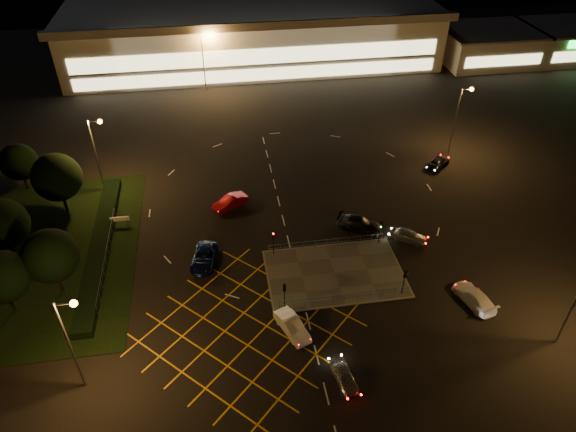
{
  "coord_description": "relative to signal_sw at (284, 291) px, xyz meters",
  "views": [
    {
      "loc": [
        -9.09,
        -40.33,
        37.71
      ],
      "look_at": [
        -1.73,
        6.16,
        2.0
      ],
      "focal_mm": 32.0,
      "sensor_mm": 36.0,
      "label": 1
    }
  ],
  "objects": [
    {
      "name": "signal_sw",
      "position": [
        0.0,
        0.0,
        0.0
      ],
      "size": [
        0.28,
        0.3,
        3.15
      ],
      "rotation": [
        0.0,
        0.0,
        3.14
      ],
      "color": "black",
      "rests_on": "pedestrian_island"
    },
    {
      "name": "ground",
      "position": [
        4.0,
        5.99,
        -2.37
      ],
      "size": [
        180.0,
        180.0,
        0.0
      ],
      "primitive_type": "plane",
      "color": "black",
      "rests_on": "ground"
    },
    {
      "name": "car_approach_white",
      "position": [
        18.66,
        -2.16,
        -1.63
      ],
      "size": [
        3.28,
        5.44,
        1.47
      ],
      "primitive_type": "imported",
      "rotation": [
        0.0,
        0.0,
        3.4
      ],
      "color": "silver",
      "rests_on": "ground"
    },
    {
      "name": "car_queue_white",
      "position": [
        0.26,
        -3.01,
        -1.62
      ],
      "size": [
        3.15,
        4.78,
        1.49
      ],
      "primitive_type": "imported",
      "rotation": [
        0.0,
        0.0,
        0.38
      ],
      "color": "white",
      "rests_on": "ground"
    },
    {
      "name": "retail_unit_b",
      "position": [
        66.0,
        59.95,
        0.85
      ],
      "size": [
        14.8,
        14.8,
        6.35
      ],
      "color": "beige",
      "rests_on": "ground"
    },
    {
      "name": "tree_c",
      "position": [
        -24.0,
        19.99,
        2.59
      ],
      "size": [
        5.76,
        5.76,
        7.84
      ],
      "color": "black",
      "rests_on": "ground"
    },
    {
      "name": "car_east_grey",
      "position": [
        25.04,
        22.84,
        -1.75
      ],
      "size": [
        4.65,
        4.46,
        1.23
      ],
      "primitive_type": "imported",
      "rotation": [
        0.0,
        0.0,
        2.3
      ],
      "color": "black",
      "rests_on": "ground"
    },
    {
      "name": "tree_d",
      "position": [
        -30.0,
        25.99,
        1.65
      ],
      "size": [
        4.68,
        4.68,
        6.37
      ],
      "color": "black",
      "rests_on": "ground"
    },
    {
      "name": "car_circ_red",
      "position": [
        -4.11,
        17.7,
        -1.61
      ],
      "size": [
        4.74,
        3.71,
        1.51
      ],
      "primitive_type": "imported",
      "rotation": [
        0.0,
        0.0,
        5.25
      ],
      "color": "maroon",
      "rests_on": "ground"
    },
    {
      "name": "retail_unit_a",
      "position": [
        50.0,
        59.97,
        0.85
      ],
      "size": [
        18.8,
        14.8,
        6.35
      ],
      "color": "beige",
      "rests_on": "ground"
    },
    {
      "name": "car_near_silver",
      "position": [
        3.76,
        -9.03,
        -1.73
      ],
      "size": [
        2.07,
        3.94,
        1.28
      ],
      "primitive_type": "imported",
      "rotation": [
        0.0,
        0.0,
        0.15
      ],
      "color": "silver",
      "rests_on": "ground"
    },
    {
      "name": "signal_se",
      "position": [
        12.0,
        0.0,
        0.0
      ],
      "size": [
        0.28,
        0.3,
        3.15
      ],
      "rotation": [
        0.0,
        0.0,
        3.14
      ],
      "color": "black",
      "rests_on": "pedestrian_island"
    },
    {
      "name": "streetlight_far_right",
      "position": [
        34.44,
        55.99,
        4.2
      ],
      "size": [
        1.78,
        0.56,
        10.03
      ],
      "color": "slate",
      "rests_on": "ground"
    },
    {
      "name": "hedge",
      "position": [
        -19.0,
        11.99,
        -1.87
      ],
      "size": [
        2.0,
        26.0,
        1.0
      ],
      "primitive_type": "cube",
      "color": "black",
      "rests_on": "ground"
    },
    {
      "name": "car_right_silver",
      "position": [
        15.5,
        8.09,
        -1.67
      ],
      "size": [
        4.32,
        3.59,
        1.39
      ],
      "primitive_type": "imported",
      "rotation": [
        0.0,
        0.0,
        1.0
      ],
      "color": "#B8BBC0",
      "rests_on": "ground"
    },
    {
      "name": "car_far_dkgrey",
      "position": [
        10.56,
        10.94,
        -1.61
      ],
      "size": [
        5.58,
        4.54,
        1.52
      ],
      "primitive_type": "imported",
      "rotation": [
        0.0,
        0.0,
        1.02
      ],
      "color": "black",
      "rests_on": "ground"
    },
    {
      "name": "signal_nw",
      "position": [
        0.0,
        7.99,
        0.0
      ],
      "size": [
        0.28,
        0.3,
        3.15
      ],
      "color": "black",
      "rests_on": "pedestrian_island"
    },
    {
      "name": "tree_b",
      "position": [
        -28.0,
        11.99,
        2.28
      ],
      "size": [
        5.4,
        5.4,
        7.35
      ],
      "color": "black",
      "rests_on": "ground"
    },
    {
      "name": "streetlight_nw",
      "position": [
        -19.56,
        23.99,
        4.2
      ],
      "size": [
        1.78,
        0.56,
        10.03
      ],
      "color": "slate",
      "rests_on": "ground"
    },
    {
      "name": "tree_a",
      "position": [
        -26.0,
        3.99,
        1.97
      ],
      "size": [
        5.04,
        5.04,
        6.86
      ],
      "color": "black",
      "rests_on": "ground"
    },
    {
      "name": "car_left_blue",
      "position": [
        -7.59,
        7.9,
        -1.65
      ],
      "size": [
        3.36,
        5.56,
        1.44
      ],
      "primitive_type": "imported",
      "rotation": [
        0.0,
        0.0,
        6.09
      ],
      "color": "#0C1948",
      "rests_on": "ground"
    },
    {
      "name": "pedestrian_island",
      "position": [
        6.0,
        3.99,
        -2.31
      ],
      "size": [
        14.0,
        9.0,
        0.12
      ],
      "primitive_type": "cube",
      "color": "#4C4944",
      "rests_on": "ground"
    },
    {
      "name": "supermarket",
      "position": [
        4.0,
        67.95,
        2.95
      ],
      "size": [
        72.0,
        26.5,
        10.5
      ],
      "color": "beige",
      "rests_on": "ground"
    },
    {
      "name": "tree_e",
      "position": [
        -22.0,
        5.99,
        2.28
      ],
      "size": [
        5.4,
        5.4,
        7.35
      ],
      "color": "black",
      "rests_on": "ground"
    },
    {
      "name": "grass_verge",
      "position": [
        -24.0,
        11.99,
        -2.33
      ],
      "size": [
        18.0,
        30.0,
        0.08
      ],
      "primitive_type": "cube",
      "color": "black",
      "rests_on": "ground"
    },
    {
      "name": "streetlight_far_left",
      "position": [
        -5.56,
        53.99,
        4.2
      ],
      "size": [
        1.78,
        0.56,
        10.03
      ],
      "color": "slate",
      "rests_on": "ground"
    },
    {
      "name": "streetlight_ne",
      "position": [
        28.44,
        25.99,
        4.2
      ],
      "size": [
        1.78,
        0.56,
        10.03
      ],
      "color": "slate",
      "rests_on": "ground"
    },
    {
      "name": "streetlight_sw",
      "position": [
        -17.56,
        -6.01,
        4.2
      ],
      "size": [
        1.78,
        0.56,
        10.03
      ],
      "color": "slate",
      "rests_on": "ground"
    },
    {
      "name": "signal_ne",
      "position": [
        12.0,
        7.99,
        0.0
      ],
      "size": [
        0.28,
        0.3,
        3.15
      ],
      "color": "black",
      "rests_on": "pedestrian_island"
    }
  ]
}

